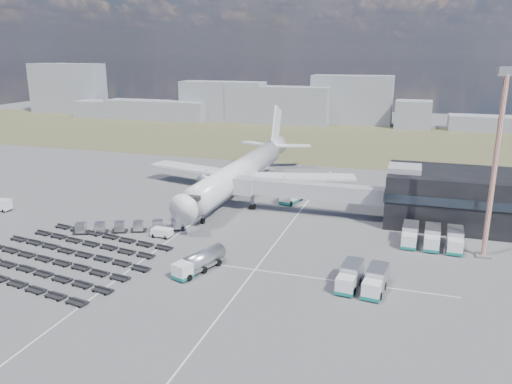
% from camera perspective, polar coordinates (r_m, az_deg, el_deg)
% --- Properties ---
extents(ground, '(420.00, 420.00, 0.00)m').
position_cam_1_polar(ground, '(88.58, -8.43, -5.41)').
color(ground, '#565659').
rests_on(ground, ground).
extents(grass_strip, '(420.00, 90.00, 0.01)m').
position_cam_1_polar(grass_strip, '(190.22, 6.31, 6.05)').
color(grass_strip, brown).
rests_on(grass_strip, ground).
extents(lane_markings, '(47.12, 110.00, 0.01)m').
position_cam_1_polar(lane_markings, '(87.54, -1.78, -5.50)').
color(lane_markings, silver).
rests_on(lane_markings, ground).
extents(terminal, '(30.40, 16.40, 11.00)m').
position_cam_1_polar(terminal, '(101.81, 23.07, -0.61)').
color(terminal, black).
rests_on(terminal, ground).
extents(jet_bridge, '(30.30, 3.80, 7.05)m').
position_cam_1_polar(jet_bridge, '(100.24, 4.84, 0.26)').
color(jet_bridge, '#939399').
rests_on(jet_bridge, ground).
extents(airliner, '(51.59, 64.53, 17.62)m').
position_cam_1_polar(airliner, '(115.61, -1.49, 2.53)').
color(airliner, white).
rests_on(airliner, ground).
extents(skyline, '(299.77, 26.26, 25.79)m').
position_cam_1_polar(skyline, '(233.40, 1.71, 10.12)').
color(skyline, gray).
rests_on(skyline, ground).
extents(fuel_tanker, '(5.33, 9.77, 3.07)m').
position_cam_1_polar(fuel_tanker, '(75.53, -6.49, -7.91)').
color(fuel_tanker, white).
rests_on(fuel_tanker, ground).
extents(pushback_tug, '(3.64, 2.15, 1.58)m').
position_cam_1_polar(pushback_tug, '(90.18, -10.70, -4.60)').
color(pushback_tug, white).
rests_on(pushback_tug, ground).
extents(utility_van, '(4.76, 2.37, 2.45)m').
position_cam_1_polar(utility_van, '(115.74, -27.26, -1.32)').
color(utility_van, white).
rests_on(utility_van, ground).
extents(catering_truck, '(4.24, 7.19, 3.09)m').
position_cam_1_polar(catering_truck, '(108.84, 4.09, -0.37)').
color(catering_truck, white).
rests_on(catering_truck, ground).
extents(service_trucks_near, '(6.76, 7.82, 2.91)m').
position_cam_1_polar(service_trucks_near, '(71.27, 12.09, -9.63)').
color(service_trucks_near, white).
rests_on(service_trucks_near, ground).
extents(service_trucks_far, '(9.96, 7.67, 2.95)m').
position_cam_1_polar(service_trucks_far, '(89.29, 19.48, -4.90)').
color(service_trucks_far, white).
rests_on(service_trucks_far, ground).
extents(uld_row, '(18.80, 9.67, 1.80)m').
position_cam_1_polar(uld_row, '(93.76, -14.31, -3.83)').
color(uld_row, black).
rests_on(uld_row, ground).
extents(baggage_dollies, '(32.56, 25.93, 0.69)m').
position_cam_1_polar(baggage_dollies, '(85.66, -21.32, -6.87)').
color(baggage_dollies, black).
rests_on(baggage_dollies, ground).
extents(floodlight_mast, '(2.83, 2.29, 29.66)m').
position_cam_1_polar(floodlight_mast, '(84.49, 25.64, 2.68)').
color(floodlight_mast, '#AE391B').
rests_on(floodlight_mast, ground).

